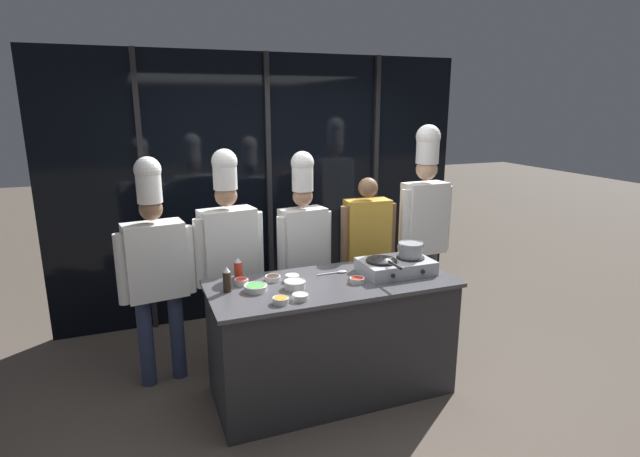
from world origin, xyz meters
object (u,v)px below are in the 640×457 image
at_px(prep_bowl_bell_pepper, 241,281).
at_px(prep_bowl_carrots, 281,300).
at_px(person_guest, 367,244).
at_px(portable_stove, 396,266).
at_px(chef_sous, 228,247).
at_px(prep_bowl_chili_flakes, 357,280).
at_px(stock_pot, 411,249).
at_px(prep_bowl_scallions, 256,287).
at_px(prep_bowl_onion, 295,284).
at_px(chef_head, 155,261).
at_px(frying_pan, 382,258).
at_px(chef_pastry, 424,214).
at_px(prep_bowl_bean_sprouts, 300,297).
at_px(squeeze_bottle_chili, 238,269).
at_px(prep_bowl_soy_glaze, 273,278).
at_px(squeeze_bottle_soy, 227,280).
at_px(chef_line, 303,240).
at_px(serving_spoon_slotted, 338,272).
at_px(prep_bowl_noodles, 292,277).

bearing_deg(prep_bowl_bell_pepper, prep_bowl_carrots, -69.42).
height_order(prep_bowl_bell_pepper, person_guest, person_guest).
xyz_separation_m(portable_stove, chef_sous, (-1.18, 0.70, 0.09)).
distance_m(prep_bowl_chili_flakes, chef_sous, 1.14).
bearing_deg(stock_pot, prep_bowl_scallions, 179.54).
height_order(prep_bowl_onion, prep_bowl_scallions, prep_bowl_onion).
relative_size(stock_pot, chef_head, 0.12).
xyz_separation_m(frying_pan, chef_pastry, (0.79, 0.66, 0.15)).
xyz_separation_m(prep_bowl_scallions, chef_head, (-0.64, 0.62, 0.08)).
relative_size(frying_pan, prep_bowl_bean_sprouts, 3.75).
xyz_separation_m(stock_pot, chef_sous, (-1.30, 0.70, -0.03)).
relative_size(squeeze_bottle_chili, chef_head, 0.10).
distance_m(prep_bowl_soy_glaze, person_guest, 1.20).
bearing_deg(squeeze_bottle_chili, chef_sous, 88.84).
bearing_deg(portable_stove, prep_bowl_bell_pepper, 171.68).
xyz_separation_m(stock_pot, squeeze_bottle_soy, (-1.44, 0.07, -0.09)).
bearing_deg(prep_bowl_soy_glaze, chef_head, 150.40).
bearing_deg(prep_bowl_chili_flakes, person_guest, 59.52).
distance_m(prep_bowl_soy_glaze, prep_bowl_onion, 0.24).
bearing_deg(prep_bowl_scallions, person_guest, 30.51).
xyz_separation_m(prep_bowl_soy_glaze, prep_bowl_bean_sprouts, (0.07, -0.43, 0.00)).
distance_m(prep_bowl_scallions, chef_pastry, 1.92).
bearing_deg(squeeze_bottle_chili, chef_line, 34.04).
xyz_separation_m(squeeze_bottle_chili, chef_head, (-0.57, 0.34, 0.02)).
xyz_separation_m(chef_head, chef_pastry, (2.42, 0.02, 0.17)).
xyz_separation_m(prep_bowl_chili_flakes, prep_bowl_carrots, (-0.64, -0.17, 0.00)).
height_order(stock_pot, prep_bowl_soy_glaze, stock_pot).
bearing_deg(chef_line, prep_bowl_bell_pepper, 31.87).
relative_size(prep_bowl_bean_sprouts, person_guest, 0.07).
bearing_deg(prep_bowl_bean_sprouts, prep_bowl_soy_glaze, 99.30).
relative_size(squeeze_bottle_soy, chef_sous, 0.10).
distance_m(prep_bowl_onion, person_guest, 1.24).
xyz_separation_m(serving_spoon_slotted, chef_head, (-1.33, 0.48, 0.10)).
bearing_deg(prep_bowl_scallions, prep_bowl_chili_flakes, -8.08).
xyz_separation_m(prep_bowl_soy_glaze, serving_spoon_slotted, (0.52, -0.02, -0.01)).
bearing_deg(chef_head, prep_bowl_bean_sprouts, 126.81).
bearing_deg(frying_pan, prep_bowl_carrots, -163.50).
bearing_deg(serving_spoon_slotted, prep_bowl_bean_sprouts, -137.74).
distance_m(prep_bowl_onion, chef_pastry, 1.68).
relative_size(prep_bowl_scallions, person_guest, 0.11).
relative_size(stock_pot, chef_sous, 0.12).
bearing_deg(prep_bowl_noodles, prep_bowl_soy_glaze, 154.75).
bearing_deg(prep_bowl_bean_sprouts, prep_bowl_noodles, 80.30).
relative_size(prep_bowl_onion, chef_pastry, 0.08).
distance_m(prep_bowl_bell_pepper, chef_sous, 0.54).
bearing_deg(chef_line, frying_pan, 108.57).
bearing_deg(chef_pastry, prep_bowl_bean_sprouts, 27.40).
bearing_deg(frying_pan, serving_spoon_slotted, 152.11).
height_order(squeeze_bottle_soy, prep_bowl_soy_glaze, squeeze_bottle_soy).
distance_m(prep_bowl_scallions, chef_sous, 0.70).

